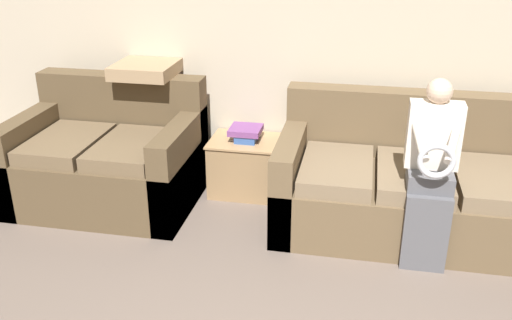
{
  "coord_description": "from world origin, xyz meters",
  "views": [
    {
      "loc": [
        0.24,
        -1.37,
        2.1
      ],
      "look_at": [
        -0.39,
        1.79,
        0.7
      ],
      "focal_mm": 40.0,
      "sensor_mm": 36.0,
      "label": 1
    }
  ],
  "objects_px": {
    "couch_side": "(109,160)",
    "book_stack": "(246,133)",
    "couch_main": "(410,186)",
    "side_shelf": "(247,165)",
    "throw_pillow": "(145,69)",
    "child_left_seated": "(431,169)"
  },
  "relations": [
    {
      "from": "book_stack",
      "to": "child_left_seated",
      "type": "bearing_deg",
      "value": -28.92
    },
    {
      "from": "book_stack",
      "to": "throw_pillow",
      "type": "relative_size",
      "value": 0.53
    },
    {
      "from": "couch_main",
      "to": "book_stack",
      "type": "distance_m",
      "value": 1.31
    },
    {
      "from": "couch_side",
      "to": "child_left_seated",
      "type": "distance_m",
      "value": 2.41
    },
    {
      "from": "book_stack",
      "to": "couch_main",
      "type": "bearing_deg",
      "value": -13.96
    },
    {
      "from": "throw_pillow",
      "to": "book_stack",
      "type": "bearing_deg",
      "value": 0.07
    },
    {
      "from": "book_stack",
      "to": "throw_pillow",
      "type": "distance_m",
      "value": 0.93
    },
    {
      "from": "child_left_seated",
      "to": "book_stack",
      "type": "distance_m",
      "value": 1.53
    },
    {
      "from": "couch_main",
      "to": "throw_pillow",
      "type": "relative_size",
      "value": 4.03
    },
    {
      "from": "couch_side",
      "to": "book_stack",
      "type": "height_order",
      "value": "couch_side"
    },
    {
      "from": "couch_side",
      "to": "child_left_seated",
      "type": "xyz_separation_m",
      "value": [
        2.36,
        -0.39,
        0.31
      ]
    },
    {
      "from": "couch_side",
      "to": "child_left_seated",
      "type": "bearing_deg",
      "value": -9.47
    },
    {
      "from": "couch_side",
      "to": "side_shelf",
      "type": "bearing_deg",
      "value": 18.15
    },
    {
      "from": "couch_side",
      "to": "couch_main",
      "type": "bearing_deg",
      "value": 0.79
    },
    {
      "from": "child_left_seated",
      "to": "book_stack",
      "type": "bearing_deg",
      "value": 151.08
    },
    {
      "from": "side_shelf",
      "to": "throw_pillow",
      "type": "height_order",
      "value": "throw_pillow"
    },
    {
      "from": "couch_side",
      "to": "book_stack",
      "type": "bearing_deg",
      "value": 18.64
    },
    {
      "from": "couch_side",
      "to": "side_shelf",
      "type": "xyz_separation_m",
      "value": [
        1.03,
        0.34,
        -0.1
      ]
    },
    {
      "from": "book_stack",
      "to": "throw_pillow",
      "type": "height_order",
      "value": "throw_pillow"
    },
    {
      "from": "couch_main",
      "to": "book_stack",
      "type": "xyz_separation_m",
      "value": [
        -1.26,
        0.31,
        0.19
      ]
    },
    {
      "from": "child_left_seated",
      "to": "throw_pillow",
      "type": "bearing_deg",
      "value": 160.99
    },
    {
      "from": "child_left_seated",
      "to": "throw_pillow",
      "type": "relative_size",
      "value": 2.58
    }
  ]
}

